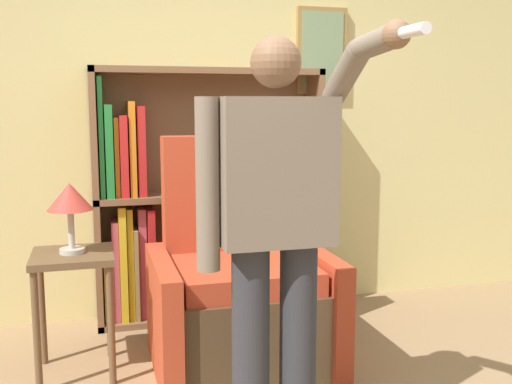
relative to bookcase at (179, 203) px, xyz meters
The scene contains 6 objects.
wall_back 0.66m from the bookcase, 43.95° to the left, with size 8.00×0.11×2.80m.
bookcase is the anchor object (origin of this frame).
armchair 0.89m from the bookcase, 74.80° to the right, with size 0.95×0.82×1.25m.
person_standing 1.70m from the bookcase, 85.47° to the right, with size 0.59×0.78×1.68m.
side_table 0.99m from the bookcase, 133.40° to the right, with size 0.41×0.41×0.66m.
table_lamp 0.97m from the bookcase, 133.40° to the right, with size 0.23×0.23×0.37m.
Camera 1 is at (-0.70, -1.99, 1.42)m, focal length 42.00 mm.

